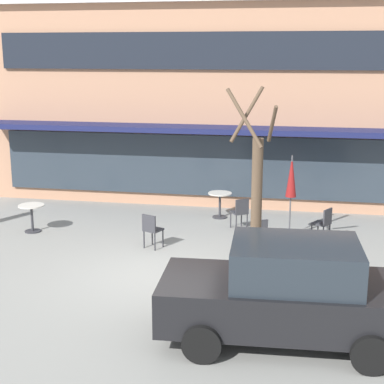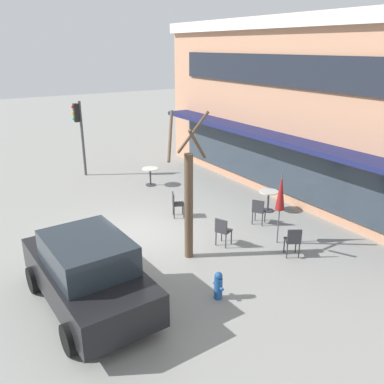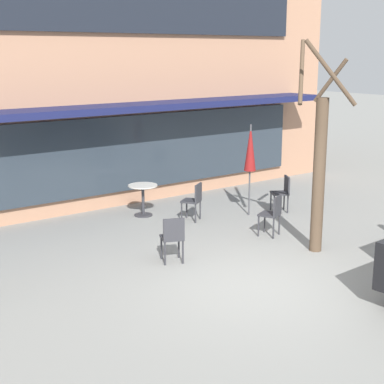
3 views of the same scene
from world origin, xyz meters
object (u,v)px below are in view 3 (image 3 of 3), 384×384
at_px(cafe_chair_0, 283,191).
at_px(cafe_chair_2, 173,236).
at_px(cafe_chair_3, 194,199).
at_px(street_tree, 319,164).
at_px(patio_umbrella_green_folded, 250,149).
at_px(cafe_table_near_wall, 143,195).
at_px(cafe_chair_1, 273,212).

bearing_deg(cafe_chair_0, cafe_chair_2, -162.19).
bearing_deg(cafe_chair_3, street_tree, -78.35).
distance_m(patio_umbrella_green_folded, street_tree, 2.83).
bearing_deg(patio_umbrella_green_folded, cafe_chair_3, 163.61).
xyz_separation_m(cafe_table_near_wall, cafe_chair_2, (-1.29, -3.10, 0.01)).
xyz_separation_m(cafe_chair_0, cafe_chair_2, (-4.25, -1.36, 0.00)).
height_order(cafe_chair_2, cafe_chair_3, same).
height_order(patio_umbrella_green_folded, cafe_chair_1, patio_umbrella_green_folded).
bearing_deg(cafe_chair_1, cafe_table_near_wall, 114.20).
bearing_deg(cafe_chair_0, cafe_chair_3, 163.73).
distance_m(cafe_chair_1, cafe_chair_3, 2.04).
height_order(cafe_chair_1, street_tree, street_tree).
xyz_separation_m(patio_umbrella_green_folded, cafe_chair_2, (-3.38, -1.62, -1.10)).
xyz_separation_m(cafe_chair_2, street_tree, (2.66, -1.12, 1.23)).
bearing_deg(cafe_table_near_wall, street_tree, -72.05).
xyz_separation_m(cafe_chair_1, street_tree, (0.01, -1.20, 1.23)).
distance_m(cafe_table_near_wall, cafe_chair_2, 3.36).
distance_m(cafe_chair_0, cafe_chair_3, 2.33).
distance_m(cafe_table_near_wall, cafe_chair_0, 3.43).
xyz_separation_m(patio_umbrella_green_folded, cafe_chair_3, (-1.36, 0.40, -1.10)).
distance_m(cafe_chair_1, street_tree, 1.72).
bearing_deg(patio_umbrella_green_folded, street_tree, -104.62).
bearing_deg(cafe_table_near_wall, patio_umbrella_green_folded, -35.45).
bearing_deg(cafe_chair_2, patio_umbrella_green_folded, 25.60).
xyz_separation_m(cafe_chair_0, cafe_chair_1, (-1.60, -1.29, 0.00)).
bearing_deg(cafe_chair_1, cafe_chair_3, 108.19).
xyz_separation_m(cafe_chair_2, cafe_chair_3, (2.01, 2.02, 0.00)).
height_order(cafe_chair_3, street_tree, street_tree).
distance_m(cafe_chair_2, cafe_chair_3, 2.85).
bearing_deg(cafe_chair_2, cafe_table_near_wall, 67.35).
distance_m(cafe_chair_0, cafe_chair_2, 4.46).
bearing_deg(cafe_table_near_wall, cafe_chair_3, -56.33).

